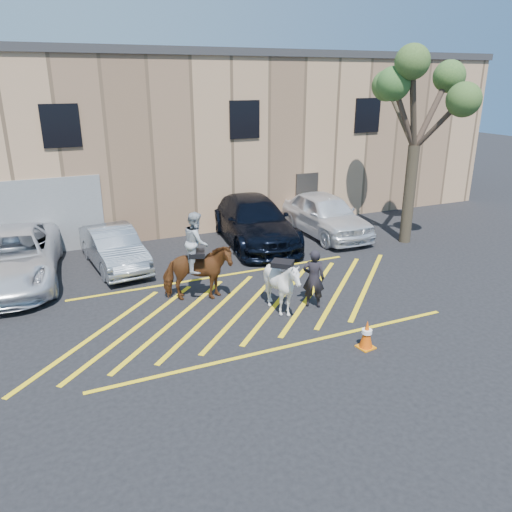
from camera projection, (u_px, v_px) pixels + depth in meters
name	position (u px, v px, depth m)	size (l,w,h in m)	color
ground	(243.00, 302.00, 14.57)	(90.00, 90.00, 0.00)	black
car_white_pickup	(11.00, 257.00, 15.75)	(2.78, 6.02, 1.67)	silver
car_silver_sedan	(114.00, 248.00, 17.10)	(1.47, 4.20, 1.38)	#8F959C
car_blue_suv	(254.00, 221.00, 19.68)	(2.44, 6.01, 1.74)	black
car_white_suv	(325.00, 214.00, 20.65)	(2.04, 5.08, 1.73)	white
handler	(314.00, 278.00, 14.05)	(0.62, 0.41, 1.71)	black
warehouse	(145.00, 135.00, 23.66)	(32.42, 10.20, 7.30)	tan
hatching_zone	(247.00, 306.00, 14.31)	(12.60, 5.12, 0.01)	yellow
mounted_bay	(197.00, 266.00, 14.39)	(2.20, 1.46, 2.66)	#612F17
saddled_white	(282.00, 285.00, 13.64)	(1.98, 2.00, 1.65)	silver
traffic_cone	(367.00, 334.00, 12.00)	(0.43, 0.43, 0.73)	orange
tree	(420.00, 92.00, 18.10)	(3.99, 4.37, 7.31)	#413727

